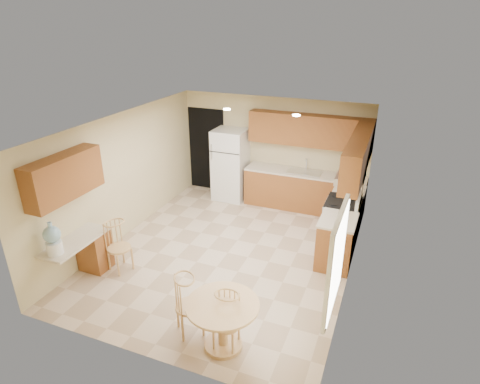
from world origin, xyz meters
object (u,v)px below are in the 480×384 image
at_px(chair_table_b, 224,321).
at_px(water_crock, 53,240).
at_px(chair_desk, 115,244).
at_px(refrigerator, 231,165).
at_px(stove, 341,222).
at_px(dining_table, 223,319).
at_px(chair_table_a, 186,303).

xyz_separation_m(chair_table_b, water_crock, (-2.93, 0.16, 0.50)).
bearing_deg(chair_desk, refrigerator, -169.53).
bearing_deg(chair_table_b, refrigerator, -72.22).
height_order(stove, dining_table, stove).
relative_size(chair_desk, water_crock, 1.69).
bearing_deg(stove, dining_table, -107.12).
relative_size(refrigerator, dining_table, 1.77).
relative_size(dining_table, water_crock, 1.79).
bearing_deg(chair_desk, chair_table_b, 87.92).
distance_m(refrigerator, chair_table_a, 4.78).
bearing_deg(dining_table, chair_table_b, -58.34).
bearing_deg(dining_table, stove, 72.88).
bearing_deg(dining_table, chair_desk, 159.47).
distance_m(chair_table_b, chair_desk, 2.68).
xyz_separation_m(chair_table_a, chair_desk, (-1.88, 0.91, -0.00)).
height_order(stove, water_crock, water_crock).
relative_size(dining_table, chair_table_a, 1.05).
relative_size(stove, chair_table_a, 1.17).
relative_size(dining_table, chair_desk, 1.06).
height_order(chair_table_a, chair_table_b, chair_table_a).
bearing_deg(chair_table_b, dining_table, -62.48).
relative_size(stove, dining_table, 1.11).
distance_m(chair_table_b, water_crock, 2.98).
distance_m(refrigerator, stove, 3.15).
xyz_separation_m(refrigerator, chair_table_a, (1.28, -4.60, -0.30)).
distance_m(refrigerator, chair_desk, 3.75).
xyz_separation_m(refrigerator, water_crock, (-1.05, -4.52, 0.15)).
height_order(refrigerator, stove, refrigerator).
bearing_deg(chair_table_b, chair_desk, -25.93).
xyz_separation_m(refrigerator, stove, (2.88, -1.22, -0.40)).
height_order(refrigerator, chair_desk, refrigerator).
distance_m(chair_desk, water_crock, 1.05).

